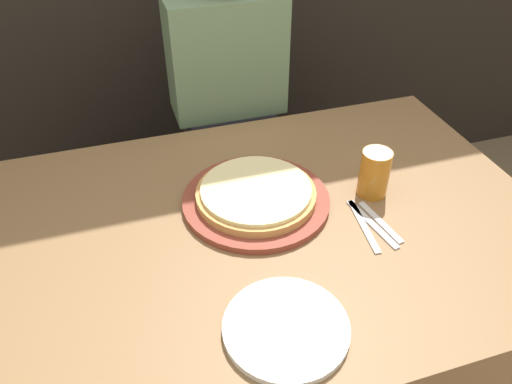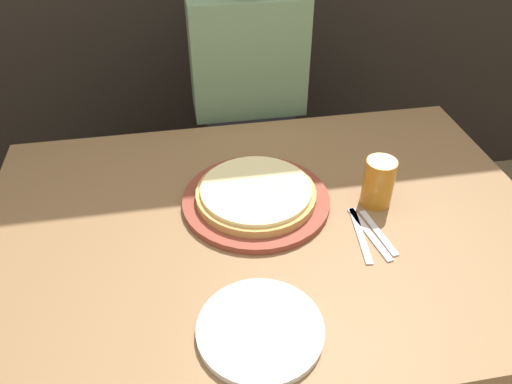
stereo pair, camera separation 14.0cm
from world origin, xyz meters
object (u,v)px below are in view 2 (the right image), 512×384
object	(u,v)px
fork	(360,235)
dinner_knife	(369,234)
dinner_plate	(260,330)
diner_person	(248,124)
beer_glass	(379,180)
spoon	(378,233)
pizza_on_board	(256,196)

from	to	relation	value
fork	dinner_knife	bearing A→B (deg)	0.00
dinner_plate	fork	size ratio (longest dim) A/B	1.29
dinner_knife	dinner_plate	bearing A→B (deg)	-143.45
diner_person	beer_glass	bearing A→B (deg)	-68.37
dinner_plate	spoon	distance (m)	0.44
beer_glass	spoon	xyz separation A→B (m)	(-0.04, -0.13, -0.07)
dinner_knife	diner_person	bearing A→B (deg)	104.10
pizza_on_board	dinner_knife	distance (m)	0.33
diner_person	dinner_plate	bearing A→B (deg)	-97.97
fork	diner_person	xyz separation A→B (m)	(-0.17, 0.78, -0.10)
fork	spoon	xyz separation A→B (m)	(0.05, 0.00, 0.00)
pizza_on_board	diner_person	world-z (taller)	diner_person
dinner_plate	spoon	bearing A→B (deg)	34.63
spoon	diner_person	distance (m)	0.82
pizza_on_board	spoon	distance (m)	0.35
pizza_on_board	dinner_plate	xyz separation A→B (m)	(-0.07, -0.43, -0.02)
dinner_plate	fork	world-z (taller)	dinner_plate
fork	diner_person	world-z (taller)	diner_person
fork	diner_person	bearing A→B (deg)	102.36
dinner_plate	diner_person	distance (m)	1.05
fork	beer_glass	bearing A→B (deg)	55.09
spoon	dinner_plate	bearing A→B (deg)	-145.37
dinner_knife	fork	bearing A→B (deg)	180.00
beer_glass	fork	bearing A→B (deg)	-124.91
pizza_on_board	beer_glass	distance (m)	0.34
beer_glass	diner_person	bearing A→B (deg)	111.63
pizza_on_board	fork	world-z (taller)	pizza_on_board
beer_glass	fork	size ratio (longest dim) A/B	0.66
fork	diner_person	size ratio (longest dim) A/B	0.16
beer_glass	dinner_knife	size ratio (longest dim) A/B	0.66
beer_glass	fork	world-z (taller)	beer_glass
pizza_on_board	dinner_knife	xyz separation A→B (m)	(0.27, -0.18, -0.02)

